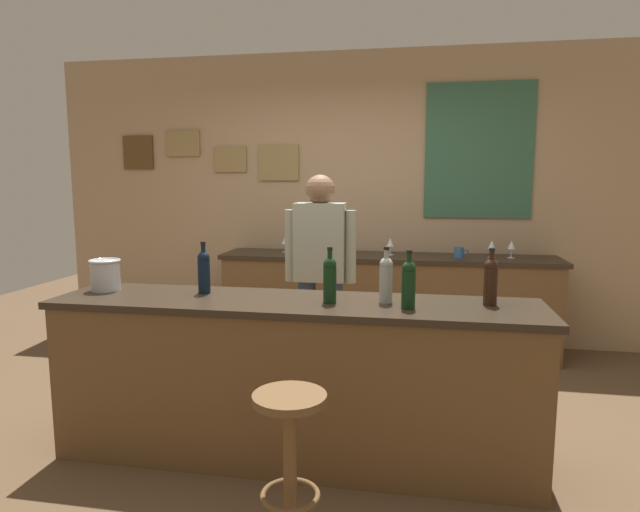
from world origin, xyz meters
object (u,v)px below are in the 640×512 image
(bartender, at_px, (320,270))
(wine_glass_d, at_px, (492,245))
(wine_bottle_b, at_px, (330,278))
(ice_bucket, at_px, (105,274))
(wine_glass_b, at_px, (349,243))
(coffee_mug, at_px, (459,252))
(wine_bottle_e, at_px, (491,280))
(wine_glass_e, at_px, (511,246))
(wine_bottle_a, at_px, (204,270))
(bar_stool, at_px, (290,443))
(wine_bottle_c, at_px, (386,278))
(wine_glass_c, at_px, (390,243))
(wine_glass_a, at_px, (285,241))
(wine_bottle_d, at_px, (409,283))

(bartender, height_order, wine_glass_d, bartender)
(wine_bottle_b, xyz_separation_m, ice_bucket, (-1.39, 0.09, -0.04))
(wine_glass_b, relative_size, coffee_mug, 1.24)
(wine_bottle_e, height_order, wine_glass_e, wine_bottle_e)
(wine_bottle_a, relative_size, wine_bottle_e, 1.00)
(bar_stool, relative_size, ice_bucket, 3.62)
(ice_bucket, bearing_deg, wine_glass_d, 38.61)
(wine_bottle_c, xyz_separation_m, wine_glass_c, (-0.08, 2.04, -0.05))
(ice_bucket, distance_m, wine_glass_a, 2.11)
(bar_stool, xyz_separation_m, wine_bottle_e, (0.91, 0.81, 0.60))
(wine_bottle_a, distance_m, wine_bottle_d, 1.20)
(bartender, xyz_separation_m, wine_glass_c, (0.44, 1.15, 0.07))
(wine_bottle_d, relative_size, wine_bottle_e, 1.00)
(wine_glass_b, xyz_separation_m, coffee_mug, (0.99, -0.04, -0.06))
(bartender, xyz_separation_m, wine_glass_d, (1.34, 1.13, 0.07))
(wine_glass_b, bearing_deg, wine_glass_c, 4.39)
(bar_stool, xyz_separation_m, wine_glass_c, (0.28, 2.80, 0.55))
(wine_bottle_d, xyz_separation_m, ice_bucket, (-1.81, 0.15, -0.04))
(wine_glass_a, bearing_deg, wine_glass_c, -0.52)
(ice_bucket, bearing_deg, wine_bottle_d, -4.61)
(wine_bottle_a, height_order, wine_bottle_b, same)
(bar_stool, distance_m, wine_bottle_e, 1.35)
(wine_glass_b, bearing_deg, bartender, -93.22)
(wine_bottle_c, height_order, wine_bottle_e, same)
(wine_glass_e, bearing_deg, ice_bucket, -143.04)
(bartender, height_order, coffee_mug, bartender)
(wine_glass_d, bearing_deg, wine_bottle_e, -97.50)
(wine_bottle_a, relative_size, wine_bottle_c, 1.00)
(wine_bottle_d, distance_m, wine_glass_d, 2.25)
(wine_bottle_b, xyz_separation_m, wine_glass_a, (-0.78, 2.11, -0.05))
(wine_bottle_c, bearing_deg, bartender, 120.35)
(wine_bottle_a, bearing_deg, wine_bottle_c, -3.19)
(wine_glass_e, bearing_deg, wine_bottle_c, -115.67)
(wine_bottle_d, bearing_deg, bar_stool, -126.55)
(wine_bottle_b, relative_size, wine_bottle_c, 1.00)
(wine_bottle_b, relative_size, ice_bucket, 1.63)
(wine_bottle_e, bearing_deg, wine_bottle_a, 179.57)
(bartender, bearing_deg, wine_glass_b, 86.78)
(bar_stool, bearing_deg, wine_bottle_b, 85.24)
(wine_bottle_c, bearing_deg, bar_stool, -115.13)
(wine_glass_b, height_order, coffee_mug, wine_glass_b)
(bar_stool, xyz_separation_m, wine_glass_b, (-0.10, 2.77, 0.55))
(wine_bottle_c, distance_m, wine_bottle_e, 0.55)
(wine_bottle_a, distance_m, wine_bottle_b, 0.78)
(wine_glass_a, xyz_separation_m, coffee_mug, (1.60, -0.08, -0.06))
(bar_stool, distance_m, wine_bottle_b, 0.92)
(bartender, height_order, wine_glass_b, bartender)
(ice_bucket, xyz_separation_m, wine_glass_d, (2.50, 1.99, -0.01))
(bar_stool, bearing_deg, wine_glass_a, 104.31)
(wine_glass_b, xyz_separation_m, wine_glass_c, (0.38, 0.03, 0.00))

